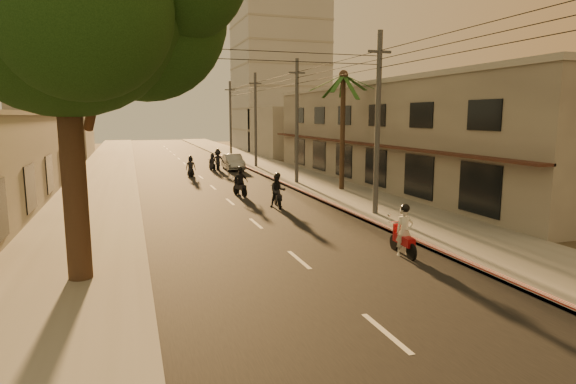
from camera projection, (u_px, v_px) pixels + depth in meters
name	position (u px, v px, depth m)	size (l,w,h in m)	color
ground	(321.00, 278.00, 14.84)	(160.00, 160.00, 0.00)	#383023
road	(213.00, 187.00, 33.60)	(10.00, 140.00, 0.02)	black
sidewalk_right	(313.00, 182.00, 35.91)	(5.00, 140.00, 0.12)	slate
sidewalk_left	(98.00, 192.00, 31.27)	(5.00, 140.00, 0.12)	slate
curb_stripe	(306.00, 193.00, 30.47)	(0.20, 60.00, 0.20)	red
shophouse_row	(405.00, 134.00, 35.46)	(8.80, 34.20, 7.30)	gray
distant_tower	(279.00, 53.00, 70.12)	(12.10, 12.10, 28.00)	#B7B5B2
palm_tree	(343.00, 82.00, 31.20)	(5.00, 5.00, 8.20)	black
utility_poles	(297.00, 94.00, 34.49)	(1.20, 48.26, 9.00)	#38383A
filler_right	(290.00, 131.00, 60.91)	(8.00, 14.00, 6.00)	#A9A298
filler_left_near	(26.00, 148.00, 42.06)	(8.00, 14.00, 4.40)	#A9A298
filler_left_far	(55.00, 128.00, 58.74)	(8.00, 14.00, 7.00)	#A9A298
scooter_red	(404.00, 233.00, 17.14)	(0.77, 1.93, 1.90)	black
scooter_mid_a	(278.00, 192.00, 26.29)	(1.06, 1.94, 1.92)	black
scooter_mid_b	(240.00, 183.00, 30.02)	(1.20, 1.86, 1.86)	black
scooter_far_a	(191.00, 167.00, 39.58)	(0.82, 1.78, 1.75)	black
scooter_far_b	(218.00, 160.00, 44.20)	(1.40, 2.01, 1.99)	black
parked_car	(233.00, 162.00, 44.61)	(1.61, 4.42, 1.45)	#92959A
scooter_far_c	(212.00, 162.00, 44.39)	(0.88, 1.59, 1.56)	black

